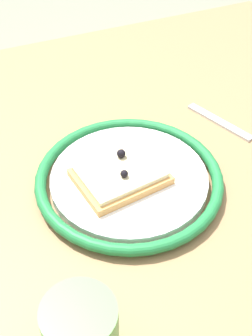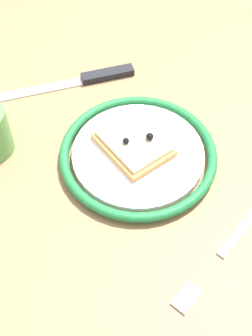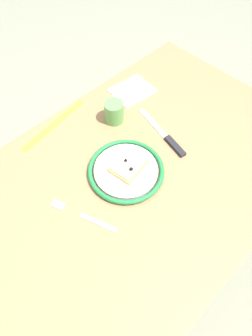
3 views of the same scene
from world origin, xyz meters
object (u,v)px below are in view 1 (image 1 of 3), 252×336
fork (247,137)px  cup (81,334)px  plate (129,179)px  pizza_slice_near (122,174)px  dining_table (114,221)px

fork → cup: cup is taller
plate → pizza_slice_near: size_ratio=2.02×
dining_table → pizza_slice_near: 0.12m
pizza_slice_near → plate: bearing=-173.1°
pizza_slice_near → fork: size_ratio=0.59×
plate → pizza_slice_near: bearing=6.9°
plate → pizza_slice_near: pizza_slice_near is taller
plate → cup: cup is taller
plate → cup: bearing=56.0°
fork → dining_table: bearing=-1.6°
dining_table → fork: fork is taller
dining_table → fork: (-0.20, 0.01, 0.09)m
plate → pizza_slice_near: 0.02m
pizza_slice_near → fork: bearing=-174.1°
dining_table → cup: bearing=61.9°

